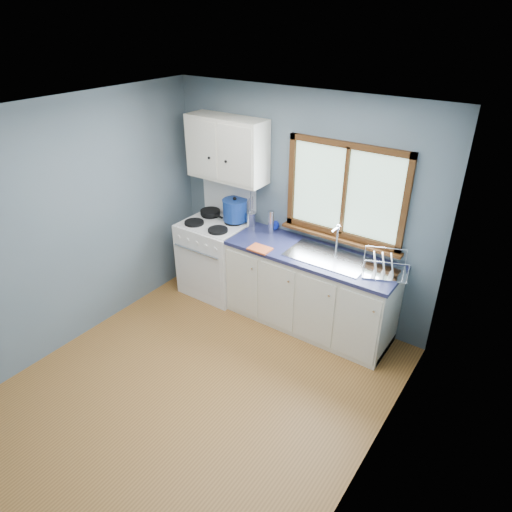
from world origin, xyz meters
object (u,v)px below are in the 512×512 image
Objects in this scene: base_cabinets at (309,293)px; dish_rack at (384,268)px; thermos at (271,222)px; skillet at (210,212)px; utensil_crock at (251,219)px; sink at (327,263)px; gas_range at (216,255)px; stockpot at (235,210)px.

dish_rack is (0.77, 0.03, 0.57)m from base_cabinets.
skillet is at bearing -177.48° from thermos.
base_cabinets is 4.55× the size of utensil_crock.
sink is 2.18× the size of skillet.
base_cabinets is 1.12m from utensil_crock.
sink reaches higher than skillet.
gas_range is 0.64m from stockpot.
skillet is (-1.65, 0.11, 0.13)m from sink.
thermos is at bearing 166.71° from base_cabinets.
utensil_crock is at bearing 169.90° from sink.
sink reaches higher than dish_rack.
gas_range is 4.08× the size of stockpot.
utensil_crock reaches higher than stockpot.
stockpot is (-1.12, 0.14, 0.68)m from base_cabinets.
gas_range is 3.34× the size of utensil_crock.
sink is (1.49, 0.02, 0.37)m from gas_range.
dish_rack is at bearing 2.00° from base_cabinets.
sink is at bearing 10.40° from skillet.
gas_range is 3.53× the size of skillet.
sink is at bearing 160.85° from dish_rack.
thermos is at bearing 169.62° from sink.
dish_rack is (2.24, -0.08, -0.01)m from skillet.
stockpot reaches higher than base_cabinets.
utensil_crock is at bearing 23.49° from skillet.
thermos is at bearing -9.40° from utensil_crock.
thermos reaches higher than skillet.
utensil_crock is (-1.11, 0.20, 0.14)m from sink.
base_cabinets is at bearing 0.82° from gas_range.
sink is 2.52× the size of stockpot.
utensil_crock is (0.19, 0.06, -0.09)m from stockpot.
sink is at bearing 0.71° from gas_range.
base_cabinets is at bearing 179.87° from sink.
stockpot is at bearing 40.37° from gas_range.
stockpot is at bearing -163.72° from utensil_crock.
gas_range reaches higher than thermos.
gas_range reaches higher than base_cabinets.
gas_range reaches higher than skillet.
utensil_crock is 1.50× the size of thermos.
skillet is 1.15× the size of stockpot.
utensil_crock is at bearing 152.46° from dish_rack.
gas_range is 1.62× the size of sink.
dish_rack is (1.38, -0.12, -0.08)m from thermos.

